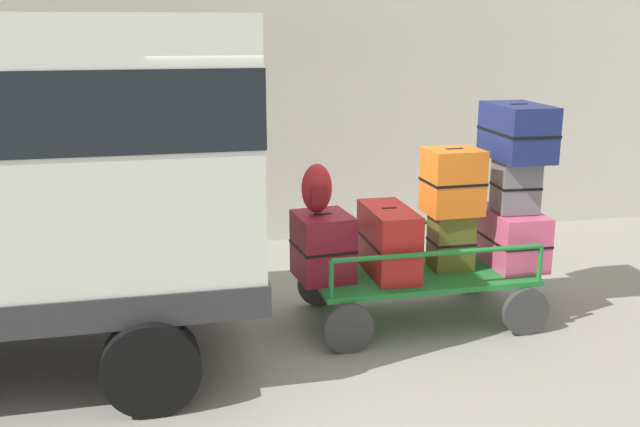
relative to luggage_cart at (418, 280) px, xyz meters
The scene contains 12 objects.
ground_plane 1.16m from the luggage_cart, behind, with size 40.00×40.00×0.00m, color gray.
building_wall 3.80m from the luggage_cart, 110.34° to the left, with size 12.00×0.38×5.00m.
luggage_cart is the anchor object (origin of this frame).
cart_railing 0.38m from the luggage_cart, 162.65° to the left, with size 1.96×1.02×0.34m.
suitcase_left_bottom 1.00m from the luggage_cart, behind, with size 0.52×0.58×0.60m.
suitcase_midleft_bottom 0.51m from the luggage_cart, behind, with size 0.39×0.83×0.62m.
suitcase_center_bottom 0.47m from the luggage_cart, ahead, with size 0.38×0.33×0.53m.
suitcase_center_middle 0.98m from the luggage_cart, ahead, with size 0.50×0.45×0.60m.
suitcase_midright_bottom 0.98m from the luggage_cart, ahead, with size 0.47×0.84×0.52m.
suitcase_midright_middle 1.26m from the luggage_cart, ahead, with size 0.40×0.39×0.49m.
suitcase_midright_top 1.64m from the luggage_cart, ahead, with size 0.48×0.79×0.51m.
backpack 1.33m from the luggage_cart, behind, with size 0.27×0.22×0.44m.
Camera 1 is at (-1.19, -5.97, 2.69)m, focal length 40.00 mm.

